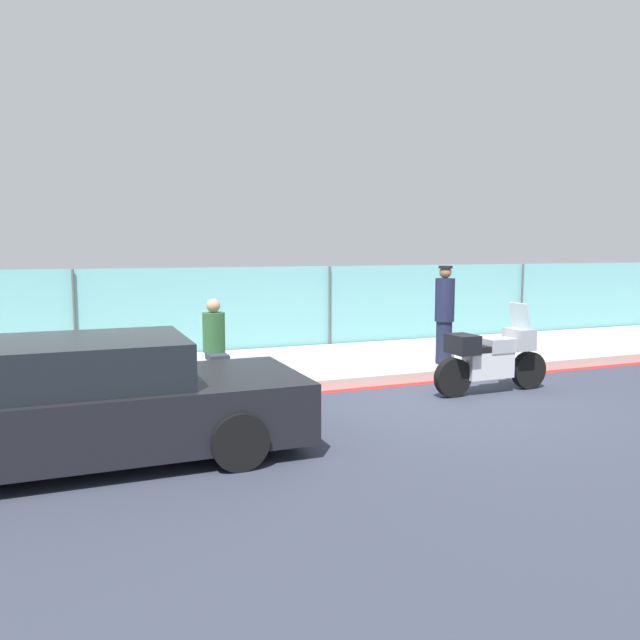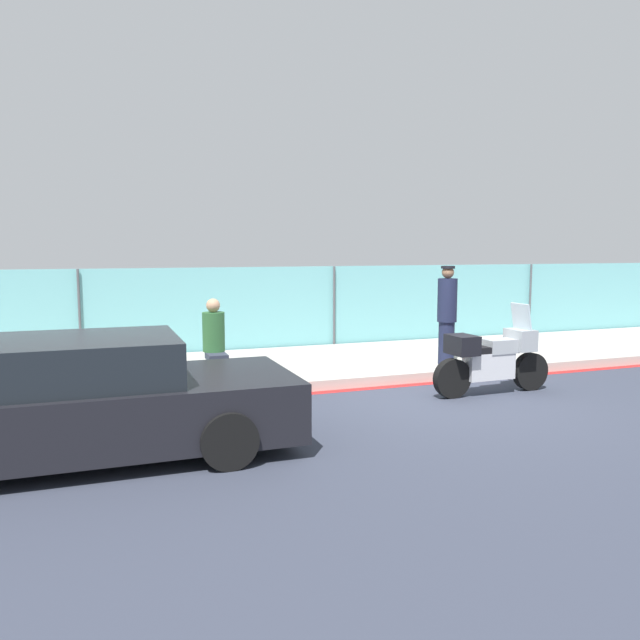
% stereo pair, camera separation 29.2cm
% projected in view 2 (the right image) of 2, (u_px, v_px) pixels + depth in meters
% --- Properties ---
extents(ground_plane, '(120.00, 120.00, 0.00)m').
position_uv_depth(ground_plane, '(442.00, 398.00, 9.67)').
color(ground_plane, '#333847').
extents(sidewalk, '(39.30, 3.55, 0.17)m').
position_uv_depth(sidewalk, '(367.00, 361.00, 12.31)').
color(sidewalk, '#ADA89E').
rests_on(sidewalk, ground_plane).
extents(curb_paint_stripe, '(39.30, 0.18, 0.01)m').
position_uv_depth(curb_paint_stripe, '(412.00, 385.00, 10.58)').
color(curb_paint_stripe, red).
rests_on(curb_paint_stripe, ground_plane).
extents(storefront_fence, '(37.34, 0.17, 1.91)m').
position_uv_depth(storefront_fence, '(333.00, 309.00, 13.95)').
color(storefront_fence, '#6BB2B7').
rests_on(storefront_fence, ground_plane).
extents(motorcycle, '(2.11, 0.52, 1.43)m').
position_uv_depth(motorcycle, '(492.00, 358.00, 9.86)').
color(motorcycle, black).
rests_on(motorcycle, ground_plane).
extents(officer_standing, '(0.36, 0.36, 1.82)m').
position_uv_depth(officer_standing, '(447.00, 314.00, 11.43)').
color(officer_standing, '#191E38').
rests_on(officer_standing, sidewalk).
extents(person_seated_on_curb, '(0.35, 0.68, 1.34)m').
position_uv_depth(person_seated_on_curb, '(214.00, 336.00, 9.89)').
color(person_seated_on_curb, '#2D3342').
rests_on(person_seated_on_curb, sidewalk).
extents(parked_car_right_down_street, '(4.77, 2.02, 1.34)m').
position_uv_depth(parked_car_right_down_street, '(72.00, 401.00, 6.80)').
color(parked_car_right_down_street, black).
rests_on(parked_car_right_down_street, ground_plane).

